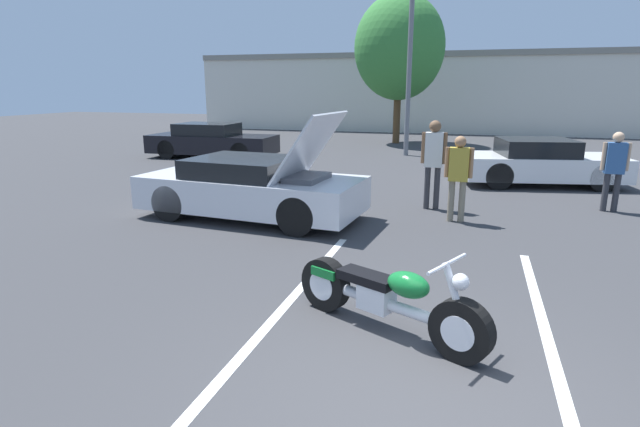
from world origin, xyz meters
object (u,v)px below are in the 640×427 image
parked_car_right_row (540,163)px  spectator_far_lot (615,165)px  light_pole (413,31)px  motorcycle (386,298)px  tree_background (399,48)px  spectator_by_show_car (434,156)px  parked_car_left_row (212,141)px  spectator_midground (458,172)px  show_car_hood_open (253,188)px

parked_car_right_row → spectator_far_lot: 2.97m
light_pole → motorcycle: light_pole is taller
tree_background → motorcycle: bearing=-81.7°
spectator_by_show_car → parked_car_left_row: bearing=145.5°
motorcycle → spectator_by_show_car: spectator_by_show_car is taller
motorcycle → spectator_by_show_car: size_ratio=1.16×
spectator_midground → light_pole: bearing=102.7°
tree_background → parked_car_left_row: size_ratio=1.40×
light_pole → parked_car_right_row: light_pole is taller
light_pole → tree_background: bearing=104.5°
spectator_midground → parked_car_left_row: bearing=143.3°
spectator_by_show_car → spectator_far_lot: (3.56, 0.87, -0.15)m
tree_background → parked_car_left_row: tree_background is taller
motorcycle → show_car_hood_open: 5.18m
parked_car_right_row → spectator_midground: size_ratio=2.61×
show_car_hood_open → spectator_by_show_car: (3.31, 1.77, 0.52)m
spectator_midground → tree_background: bearing=103.3°
motorcycle → spectator_far_lot: spectator_far_lot is taller
light_pole → spectator_far_lot: 9.84m
parked_car_right_row → parked_car_left_row: size_ratio=0.92×
motorcycle → spectator_far_lot: 7.53m
tree_background → motorcycle: (2.67, -18.41, -3.83)m
parked_car_left_row → motorcycle: bearing=-55.4°
spectator_midground → spectator_far_lot: 3.51m
spectator_far_lot → parked_car_left_row: bearing=157.8°
parked_car_left_row → spectator_by_show_car: spectator_by_show_car is taller
show_car_hood_open → spectator_by_show_car: bearing=33.0°
show_car_hood_open → spectator_midground: bearing=17.6°
light_pole → motorcycle: 14.90m
light_pole → parked_car_right_row: size_ratio=1.91×
parked_car_left_row → parked_car_right_row: bearing=-12.6°
spectator_far_lot → spectator_by_show_car: bearing=-166.2°
spectator_by_show_car → spectator_midground: spectator_by_show_car is taller
parked_car_right_row → parked_car_left_row: parked_car_left_row is taller
parked_car_left_row → spectator_by_show_car: (8.35, -5.74, 0.52)m
tree_background → parked_car_left_row: 9.67m
light_pole → parked_car_left_row: size_ratio=1.76×
light_pole → tree_background: size_ratio=1.25×
parked_car_right_row → spectator_by_show_car: (-2.48, -3.62, 0.54)m
show_car_hood_open → spectator_far_lot: bearing=25.9°
spectator_midground → spectator_far_lot: spectator_far_lot is taller
parked_car_left_row → spectator_midground: spectator_midground is taller
parked_car_left_row → spectator_far_lot: bearing=-23.7°
tree_background → spectator_by_show_car: (2.66, -12.67, -3.09)m
parked_car_right_row → tree_background: bearing=108.3°
motorcycle → spectator_by_show_car: 5.79m
show_car_hood_open → parked_car_left_row: (-5.04, 7.50, -0.00)m
spectator_by_show_car → spectator_midground: 1.06m
spectator_by_show_car → spectator_far_lot: size_ratio=1.13×
motorcycle → parked_car_left_row: (-8.36, 11.48, 0.22)m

